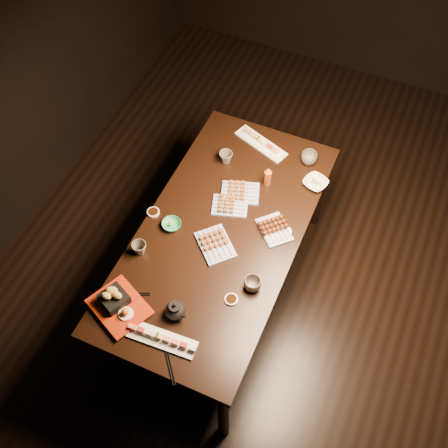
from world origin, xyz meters
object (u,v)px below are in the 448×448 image
(yakitori_plate_left, at_px, (240,191))
(edamame_bowl_cream, at_px, (315,183))
(tempura_tray, at_px, (118,304))
(teapot, at_px, (175,309))
(teacup_near_left, at_px, (139,248))
(sushi_platter_near, at_px, (162,338))
(edamame_bowl_green, at_px, (172,225))
(yakitori_plate_right, at_px, (215,243))
(teacup_far_right, at_px, (309,158))
(dining_table, at_px, (221,265))
(condiment_bottle, at_px, (268,176))
(yakitori_plate_center, at_px, (230,204))
(sushi_platter_far, at_px, (261,142))
(teacup_mid_right, at_px, (252,284))
(teacup_far_left, at_px, (226,157))

(yakitori_plate_left, xyz_separation_m, edamame_bowl_cream, (0.40, 0.25, -0.01))
(yakitori_plate_left, bearing_deg, tempura_tray, -125.18)
(tempura_tray, relative_size, teapot, 2.34)
(yakitori_plate_left, relative_size, teacup_near_left, 2.73)
(sushi_platter_near, relative_size, edamame_bowl_green, 3.23)
(sushi_platter_near, distance_m, yakitori_plate_right, 0.64)
(teacup_far_right, bearing_deg, dining_table, -112.26)
(condiment_bottle, bearing_deg, sushi_platter_near, -95.83)
(teacup_near_left, bearing_deg, edamame_bowl_cream, 48.84)
(dining_table, bearing_deg, yakitori_plate_center, 113.69)
(yakitori_plate_left, height_order, edamame_bowl_green, yakitori_plate_left)
(yakitori_plate_center, distance_m, teacup_near_left, 0.60)
(yakitori_plate_right, distance_m, edamame_bowl_cream, 0.76)
(yakitori_plate_left, xyz_separation_m, teapot, (0.00, -0.88, 0.03))
(teacup_near_left, bearing_deg, dining_table, 39.96)
(sushi_platter_near, relative_size, yakitori_plate_right, 1.54)
(sushi_platter_far, distance_m, teapot, 1.31)
(yakitori_plate_center, xyz_separation_m, tempura_tray, (-0.27, -0.85, 0.03))
(sushi_platter_far, height_order, tempura_tray, tempura_tray)
(sushi_platter_far, xyz_separation_m, condiment_bottle, (0.15, -0.29, 0.05))
(edamame_bowl_cream, distance_m, teacup_mid_right, 0.83)
(teacup_far_right, height_order, condiment_bottle, condiment_bottle)
(edamame_bowl_cream, distance_m, teacup_near_left, 1.15)
(teacup_near_left, height_order, teacup_far_left, teacup_far_left)
(sushi_platter_near, xyz_separation_m, edamame_bowl_cream, (0.40, 1.29, -0.00))
(teacup_mid_right, bearing_deg, dining_table, 139.42)
(yakitori_plate_left, height_order, teacup_mid_right, teacup_mid_right)
(yakitori_plate_right, height_order, condiment_bottle, condiment_bottle)
(teacup_far_left, relative_size, teacup_far_right, 0.84)
(yakitori_plate_center, xyz_separation_m, teapot, (0.02, -0.76, 0.03))
(sushi_platter_near, distance_m, yakitori_plate_center, 0.92)
(edamame_bowl_green, xyz_separation_m, teacup_near_left, (-0.09, -0.23, 0.02))
(yakitori_plate_center, height_order, teacup_far_left, teacup_far_left)
(yakitori_plate_left, relative_size, teacup_far_left, 2.66)
(yakitori_plate_right, bearing_deg, tempura_tray, -74.53)
(yakitori_plate_center, xyz_separation_m, teacup_far_left, (-0.17, 0.32, 0.01))
(dining_table, distance_m, yakitori_plate_left, 0.51)
(yakitori_plate_center, distance_m, yakitori_plate_right, 0.29)
(yakitori_plate_right, distance_m, teacup_far_left, 0.64)
(tempura_tray, bearing_deg, yakitori_plate_left, 98.54)
(yakitori_plate_right, relative_size, edamame_bowl_green, 2.09)
(yakitori_plate_center, xyz_separation_m, teacup_far_right, (0.32, 0.52, 0.01))
(sushi_platter_far, distance_m, condiment_bottle, 0.33)
(teacup_mid_right, bearing_deg, teapot, -135.05)
(teacup_mid_right, relative_size, condiment_bottle, 0.67)
(teapot, distance_m, condiment_bottle, 1.03)
(sushi_platter_near, bearing_deg, teacup_near_left, 127.02)
(edamame_bowl_green, bearing_deg, condiment_bottle, 53.12)
(edamame_bowl_cream, height_order, condiment_bottle, condiment_bottle)
(teacup_near_left, bearing_deg, sushi_platter_near, -49.65)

